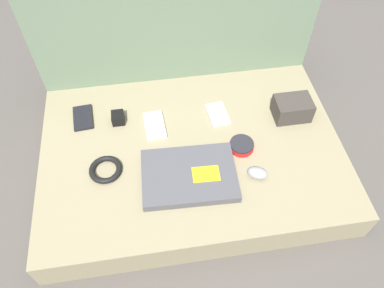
% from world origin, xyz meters
% --- Properties ---
extents(ground_plane, '(8.00, 8.00, 0.00)m').
position_xyz_m(ground_plane, '(0.00, 0.00, 0.00)').
color(ground_plane, '#4C4742').
extents(couch_seat, '(1.08, 0.74, 0.13)m').
position_xyz_m(couch_seat, '(0.00, 0.00, 0.06)').
color(couch_seat, '#847A5B').
rests_on(couch_seat, ground_plane).
extents(couch_backrest, '(1.08, 0.20, 0.56)m').
position_xyz_m(couch_backrest, '(0.00, 0.47, 0.28)').
color(couch_backrest, '#60755B').
rests_on(couch_backrest, ground_plane).
extents(laptop, '(0.32, 0.24, 0.03)m').
position_xyz_m(laptop, '(-0.03, -0.13, 0.14)').
color(laptop, '#47474C').
rests_on(laptop, couch_seat).
extents(computer_mouse, '(0.08, 0.07, 0.04)m').
position_xyz_m(computer_mouse, '(0.20, -0.15, 0.14)').
color(computer_mouse, gray).
rests_on(computer_mouse, couch_seat).
extents(speaker_puck, '(0.09, 0.09, 0.03)m').
position_xyz_m(speaker_puck, '(0.17, -0.03, 0.14)').
color(speaker_puck, red).
rests_on(speaker_puck, couch_seat).
extents(phone_silver, '(0.08, 0.12, 0.01)m').
position_xyz_m(phone_silver, '(0.12, 0.14, 0.13)').
color(phone_silver, '#B7B7BC').
rests_on(phone_silver, couch_seat).
extents(phone_black, '(0.08, 0.12, 0.01)m').
position_xyz_m(phone_black, '(-0.39, 0.20, 0.13)').
color(phone_black, black).
rests_on(phone_black, couch_seat).
extents(phone_small, '(0.08, 0.13, 0.01)m').
position_xyz_m(phone_small, '(-0.12, 0.12, 0.13)').
color(phone_small, silver).
rests_on(phone_small, couch_seat).
extents(camera_pouch, '(0.14, 0.10, 0.08)m').
position_xyz_m(camera_pouch, '(0.40, 0.10, 0.17)').
color(camera_pouch, '#38332D').
rests_on(camera_pouch, couch_seat).
extents(charger_brick, '(0.05, 0.05, 0.04)m').
position_xyz_m(charger_brick, '(-0.26, 0.17, 0.15)').
color(charger_brick, black).
rests_on(charger_brick, couch_seat).
extents(cable_coil, '(0.11, 0.11, 0.02)m').
position_xyz_m(cable_coil, '(-0.31, -0.06, 0.14)').
color(cable_coil, black).
rests_on(cable_coil, couch_seat).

